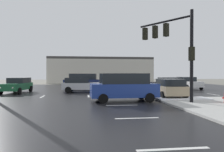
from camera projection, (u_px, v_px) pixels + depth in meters
ground_plane at (111, 96)px, 19.58m from camera, size 120.00×120.00×0.00m
road_asphalt at (111, 96)px, 19.58m from camera, size 44.00×44.00×0.02m
snow_strip_curbside at (183, 98)px, 16.23m from camera, size 4.00×1.60×0.06m
lane_markings at (127, 97)px, 18.36m from camera, size 36.15×36.15×0.01m
traffic_signal_mast at (173, 41)px, 15.33m from camera, size 2.63×4.01×6.12m
strip_building_background at (100, 70)px, 49.29m from camera, size 22.64×8.00×5.66m
sedan_white at (188, 83)px, 28.53m from camera, size 2.06×4.55×1.58m
suv_navy at (83, 81)px, 27.61m from camera, size 4.99×2.60×2.03m
sedan_green at (17, 85)px, 22.67m from camera, size 2.40×4.67×1.58m
sedan_tan at (168, 88)px, 17.90m from camera, size 2.15×4.59×1.58m
suv_blue at (124, 87)px, 15.66m from camera, size 4.91×2.35×2.03m
sedan_black at (166, 84)px, 25.40m from camera, size 4.62×2.25×1.58m
sedan_silver at (82, 85)px, 23.26m from camera, size 4.65×2.34×1.58m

